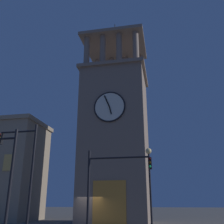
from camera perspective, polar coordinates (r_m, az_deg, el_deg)
name	(u,v)px	position (r m, az deg, el deg)	size (l,w,h in m)	color
clocktower	(115,137)	(29.95, 0.75, -5.53)	(7.66, 7.22, 24.49)	gray
traffic_signal_near	(110,177)	(17.45, -0.43, -13.98)	(4.24, 0.41, 5.32)	black
traffic_signal_far	(22,162)	(18.19, -18.98, -10.28)	(2.75, 0.41, 6.95)	black
street_lamp	(150,173)	(19.71, 8.20, -13.07)	(0.44, 0.44, 5.85)	black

